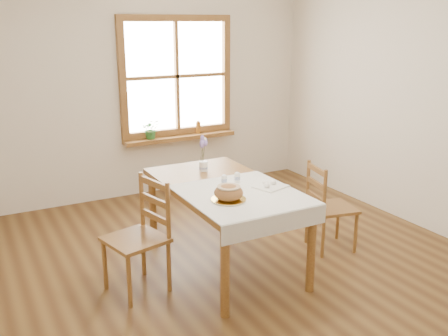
# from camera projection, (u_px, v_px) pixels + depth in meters

# --- Properties ---
(ground) EXTENTS (5.00, 5.00, 0.00)m
(ground) POSITION_uv_depth(u_px,v_px,m) (241.00, 278.00, 4.25)
(ground) COLOR brown
(ground) RESTS_ON ground
(room_walls) EXTENTS (4.60, 5.10, 2.65)m
(room_walls) POSITION_uv_depth(u_px,v_px,m) (243.00, 76.00, 3.77)
(room_walls) COLOR silver
(room_walls) RESTS_ON ground
(window) EXTENTS (1.46, 0.08, 1.46)m
(window) POSITION_uv_depth(u_px,v_px,m) (176.00, 76.00, 6.16)
(window) COLOR olive
(window) RESTS_ON ground
(window_sill) EXTENTS (1.46, 0.20, 0.05)m
(window_sill) POSITION_uv_depth(u_px,v_px,m) (180.00, 137.00, 6.31)
(window_sill) COLOR olive
(window_sill) RESTS_ON ground
(dining_table) EXTENTS (0.90, 1.60, 0.75)m
(dining_table) POSITION_uv_depth(u_px,v_px,m) (224.00, 194.00, 4.32)
(dining_table) COLOR olive
(dining_table) RESTS_ON ground
(table_linen) EXTENTS (0.91, 0.99, 0.01)m
(table_linen) POSITION_uv_depth(u_px,v_px,m) (242.00, 194.00, 4.04)
(table_linen) COLOR white
(table_linen) RESTS_ON dining_table
(chair_left) EXTENTS (0.54, 0.53, 0.92)m
(chair_left) POSITION_uv_depth(u_px,v_px,m) (135.00, 238.00, 3.94)
(chair_left) COLOR olive
(chair_left) RESTS_ON ground
(chair_right) EXTENTS (0.49, 0.47, 0.85)m
(chair_right) POSITION_uv_depth(u_px,v_px,m) (332.00, 206.00, 4.71)
(chair_right) COLOR olive
(chair_right) RESTS_ON ground
(bread_plate) EXTENTS (0.31, 0.31, 0.01)m
(bread_plate) POSITION_uv_depth(u_px,v_px,m) (229.00, 200.00, 3.88)
(bread_plate) COLOR white
(bread_plate) RESTS_ON table_linen
(bread_loaf) EXTENTS (0.23, 0.23, 0.13)m
(bread_loaf) POSITION_uv_depth(u_px,v_px,m) (229.00, 191.00, 3.86)
(bread_loaf) COLOR olive
(bread_loaf) RESTS_ON bread_plate
(egg_napkin) EXTENTS (0.31, 0.28, 0.01)m
(egg_napkin) POSITION_uv_depth(u_px,v_px,m) (270.00, 186.00, 4.20)
(egg_napkin) COLOR white
(egg_napkin) RESTS_ON table_linen
(eggs) EXTENTS (0.24, 0.23, 0.04)m
(eggs) POSITION_uv_depth(u_px,v_px,m) (271.00, 183.00, 4.19)
(eggs) COLOR white
(eggs) RESTS_ON egg_napkin
(salt_shaker) EXTENTS (0.06, 0.06, 0.09)m
(salt_shaker) POSITION_uv_depth(u_px,v_px,m) (224.00, 179.00, 4.25)
(salt_shaker) COLOR white
(salt_shaker) RESTS_ON table_linen
(pepper_shaker) EXTENTS (0.06, 0.06, 0.10)m
(pepper_shaker) POSITION_uv_depth(u_px,v_px,m) (237.00, 177.00, 4.31)
(pepper_shaker) COLOR white
(pepper_shaker) RESTS_ON table_linen
(flower_vase) EXTENTS (0.10, 0.10, 0.09)m
(flower_vase) POSITION_uv_depth(u_px,v_px,m) (203.00, 167.00, 4.66)
(flower_vase) COLOR white
(flower_vase) RESTS_ON dining_table
(lavender_bouquet) EXTENTS (0.14, 0.14, 0.27)m
(lavender_bouquet) POSITION_uv_depth(u_px,v_px,m) (203.00, 148.00, 4.61)
(lavender_bouquet) COLOR #775EA6
(lavender_bouquet) RESTS_ON flower_vase
(potted_plant) EXTENTS (0.26, 0.28, 0.19)m
(potted_plant) POSITION_uv_depth(u_px,v_px,m) (151.00, 131.00, 6.10)
(potted_plant) COLOR #2B692A
(potted_plant) RESTS_ON window_sill
(amber_bottle) EXTENTS (0.07, 0.07, 0.17)m
(amber_bottle) POSITION_uv_depth(u_px,v_px,m) (198.00, 127.00, 6.40)
(amber_bottle) COLOR #AA661F
(amber_bottle) RESTS_ON window_sill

